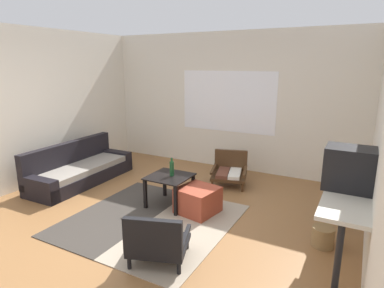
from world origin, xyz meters
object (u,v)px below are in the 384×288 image
Objects in this scene: armchair_striped_foreground at (157,241)px; clay_vase at (353,163)px; armchair_by_window at (230,170)px; glass_bottle at (172,168)px; console_shelf at (348,192)px; wicker_basket at (323,237)px; couch at (79,170)px; coffee_table at (170,182)px; crt_television at (351,168)px; ottoman_orange at (198,200)px.

armchair_striped_foreground is 2.37× the size of clay_vase.
armchair_by_window is 2.72× the size of glass_bottle.
console_shelf reaches higher than glass_bottle.
armchair_by_window is 2.24m from wicker_basket.
clay_vase reaches higher than armchair_striped_foreground.
coffee_table is (1.98, -0.09, 0.16)m from couch.
console_shelf reaches higher than armchair_striped_foreground.
crt_television is at bearing -7.18° from glass_bottle.
ottoman_orange is 1.70m from wicker_basket.
couch is at bearing 175.29° from crt_television.
coffee_table is at bearing 117.08° from armchair_striped_foreground.
couch is at bearing 178.21° from glass_bottle.
clay_vase is at bearing 42.94° from armchair_striped_foreground.
glass_bottle is at bearing -1.79° from couch.
console_shelf is 6.80× the size of glass_bottle.
console_shelf is 2.38m from glass_bottle.
crt_television is (-0.00, -0.11, 0.30)m from console_shelf.
armchair_striped_foreground reaches higher than armchair_by_window.
armchair_by_window is 1.45× the size of ottoman_orange.
couch is 7.98× the size of wicker_basket.
armchair_striped_foreground is at bearing -146.55° from console_shelf.
coffee_table is at bearing -139.33° from glass_bottle.
crt_television reaches higher than armchair_striped_foreground.
armchair_striped_foreground is 3.01× the size of wicker_basket.
couch is 4.47m from crt_television.
ottoman_orange is at bearing 98.10° from armchair_striped_foreground.
armchair_by_window is at bearing 71.88° from glass_bottle.
clay_vase reaches higher than armchair_by_window.
wicker_basket is at bearing 140.01° from crt_television.
clay_vase is at bearing 89.68° from crt_television.
wicker_basket is (1.74, -1.39, -0.14)m from armchair_by_window.
glass_bottle reaches higher than couch.
armchair_by_window is (0.44, 1.29, -0.12)m from coffee_table.
couch is 2.47m from ottoman_orange.
armchair_striped_foreground is 2.45m from clay_vase.
wicker_basket is (4.17, -0.19, -0.10)m from couch.
coffee_table is 0.81× the size of armchair_by_window.
crt_television is at bearing -91.70° from console_shelf.
console_shelf is at bearing -4.55° from ottoman_orange.
clay_vase is at bearing 6.62° from glass_bottle.
ottoman_orange is at bearing 175.45° from console_shelf.
clay_vase reaches higher than wicker_basket.
armchair_by_window is 2.97× the size of wicker_basket.
armchair_by_window is at bearing 141.34° from wicker_basket.
clay_vase is 0.94m from wicker_basket.
console_shelf is 0.32m from crt_television.
clay_vase is at bearing 9.33° from ottoman_orange.
glass_bottle is at bearing 175.09° from ottoman_orange.
couch reaches higher than coffee_table.
clay_vase is (0.00, 0.57, -0.10)m from crt_television.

